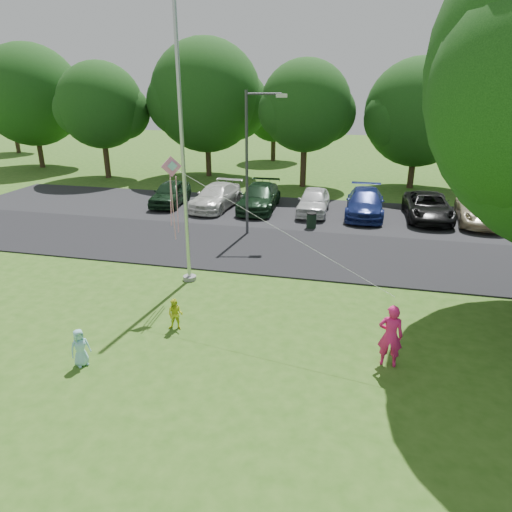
% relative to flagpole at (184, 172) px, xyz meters
% --- Properties ---
extents(ground, '(120.00, 120.00, 0.00)m').
position_rel_flagpole_xyz_m(ground, '(3.50, -5.00, -4.17)').
color(ground, '#315C18').
rests_on(ground, ground).
extents(park_road, '(60.00, 6.00, 0.06)m').
position_rel_flagpole_xyz_m(park_road, '(3.50, 4.00, -4.14)').
color(park_road, black).
rests_on(park_road, ground).
extents(parking_strip, '(42.00, 7.00, 0.06)m').
position_rel_flagpole_xyz_m(parking_strip, '(3.50, 10.50, -4.14)').
color(parking_strip, black).
rests_on(parking_strip, ground).
extents(flagpole, '(0.50, 0.50, 10.00)m').
position_rel_flagpole_xyz_m(flagpole, '(0.00, 0.00, 0.00)').
color(flagpole, '#B7BABF').
rests_on(flagpole, ground).
extents(street_lamp, '(1.90, 0.58, 6.81)m').
position_rel_flagpole_xyz_m(street_lamp, '(1.02, 6.06, -0.07)').
color(street_lamp, '#3F3F44').
rests_on(street_lamp, ground).
extents(trash_can, '(0.53, 0.53, 0.84)m').
position_rel_flagpole_xyz_m(trash_can, '(3.77, 7.66, -3.74)').
color(trash_can, black).
rests_on(trash_can, ground).
extents(tree_row, '(64.35, 11.94, 10.88)m').
position_rel_flagpole_xyz_m(tree_row, '(5.09, 19.23, 1.55)').
color(tree_row, '#332316').
rests_on(tree_row, ground).
extents(horizon_trees, '(77.46, 7.20, 7.02)m').
position_rel_flagpole_xyz_m(horizon_trees, '(7.56, 28.88, 0.14)').
color(horizon_trees, '#332316').
rests_on(horizon_trees, ground).
extents(parked_cars, '(20.02, 5.49, 1.47)m').
position_rel_flagpole_xyz_m(parked_cars, '(4.24, 10.60, -3.39)').
color(parked_cars, black).
rests_on(parked_cars, ground).
extents(woman, '(0.67, 0.46, 1.77)m').
position_rel_flagpole_xyz_m(woman, '(7.22, -4.10, -3.28)').
color(woman, '#E61E6E').
rests_on(woman, ground).
extents(child_yellow, '(0.52, 0.43, 1.01)m').
position_rel_flagpole_xyz_m(child_yellow, '(0.96, -3.64, -3.66)').
color(child_yellow, '#C9D521').
rests_on(child_yellow, ground).
extents(child_blue, '(0.58, 0.62, 1.06)m').
position_rel_flagpole_xyz_m(child_blue, '(-0.76, -5.99, -3.64)').
color(child_blue, '#98DBE9').
rests_on(child_blue, ground).
extents(kite, '(7.35, 2.95, 2.93)m').
position_rel_flagpole_xyz_m(kite, '(0.33, -1.50, -0.03)').
color(kite, pink).
rests_on(kite, ground).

